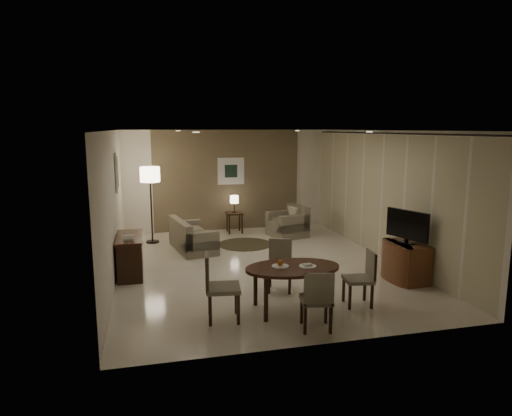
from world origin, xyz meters
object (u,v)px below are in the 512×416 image
object	(u,v)px
chair_right	(358,279)
sofa	(193,235)
side_table	(234,222)
chair_near	(316,299)
chair_left	(223,287)
floor_lamp	(151,205)
dining_table	(292,288)
tv_cabinet	(406,262)
console_desk	(130,256)
armchair	(287,221)
chair_far	(280,266)

from	to	relation	value
chair_right	sofa	world-z (taller)	chair_right
sofa	side_table	size ratio (longest dim) A/B	2.77
chair_near	sofa	world-z (taller)	chair_near
chair_left	chair_right	bearing A→B (deg)	-82.09
floor_lamp	chair_left	bearing A→B (deg)	-79.41
dining_table	side_table	bearing A→B (deg)	88.40
dining_table	chair_near	xyz separation A→B (m)	(0.11, -0.71, 0.09)
side_table	tv_cabinet	bearing A→B (deg)	-63.08
tv_cabinet	dining_table	size ratio (longest dim) A/B	0.62
sofa	floor_lamp	xyz separation A→B (m)	(-0.89, 0.92, 0.56)
console_desk	side_table	xyz separation A→B (m)	(2.59, 3.03, -0.10)
tv_cabinet	dining_table	distance (m)	2.58
chair_left	chair_near	bearing A→B (deg)	-110.35
console_desk	armchair	world-z (taller)	armchair
chair_near	chair_right	distance (m)	1.15
armchair	chair_right	bearing A→B (deg)	-16.73
armchair	dining_table	bearing A→B (deg)	-29.33
console_desk	chair_far	size ratio (longest dim) A/B	1.39
tv_cabinet	floor_lamp	world-z (taller)	floor_lamp
chair_near	armchair	distance (m)	5.49
chair_left	floor_lamp	bearing A→B (deg)	17.24
dining_table	side_table	size ratio (longest dim) A/B	2.68
chair_far	chair_left	world-z (taller)	chair_left
console_desk	sofa	distance (m)	2.04
chair_far	armchair	size ratio (longest dim) A/B	0.98
side_table	armchair	bearing A→B (deg)	-30.36
floor_lamp	side_table	bearing A→B (deg)	14.97
dining_table	armchair	size ratio (longest dim) A/B	1.67
tv_cabinet	chair_near	world-z (taller)	chair_near
tv_cabinet	dining_table	xyz separation A→B (m)	(-2.45, -0.83, -0.01)
floor_lamp	armchair	bearing A→B (deg)	-2.55
sofa	armchair	distance (m)	2.60
chair_right	chair_far	bearing A→B (deg)	-124.27
tv_cabinet	floor_lamp	size ratio (longest dim) A/B	0.49
tv_cabinet	chair_left	world-z (taller)	chair_left
sofa	floor_lamp	bearing A→B (deg)	33.75
chair_far	tv_cabinet	bearing A→B (deg)	18.03
chair_far	chair_near	bearing A→B (deg)	-69.32
chair_near	chair_left	distance (m)	1.33
dining_table	chair_right	size ratio (longest dim) A/B	1.68
console_desk	sofa	bearing A→B (deg)	48.79
floor_lamp	chair_far	bearing A→B (deg)	-62.35
chair_far	armchair	bearing A→B (deg)	89.46
tv_cabinet	chair_near	bearing A→B (deg)	-146.65
chair_near	side_table	size ratio (longest dim) A/B	1.59
floor_lamp	console_desk	bearing A→B (deg)	-100.34
chair_right	floor_lamp	distance (m)	5.74
tv_cabinet	side_table	xyz separation A→B (m)	(-2.30, 4.53, -0.08)
console_desk	chair_near	bearing A→B (deg)	-50.03
armchair	floor_lamp	world-z (taller)	floor_lamp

